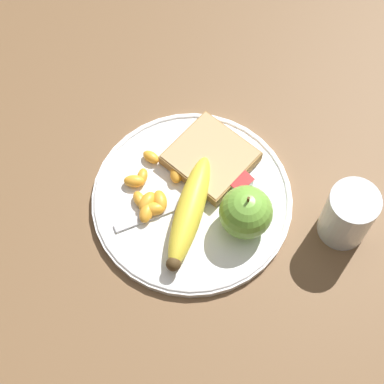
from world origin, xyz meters
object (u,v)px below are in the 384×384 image
(fork, at_px, (188,202))
(juice_glass, at_px, (348,216))
(plate, at_px, (192,199))
(jam_packet, at_px, (237,180))
(apple, at_px, (246,212))
(banana, at_px, (189,212))
(bread_slice, at_px, (211,158))

(fork, bearing_deg, juice_glass, -31.34)
(plate, height_order, jam_packet, jam_packet)
(plate, bearing_deg, apple, -161.51)
(plate, xyz_separation_m, apple, (-0.08, -0.03, 0.04))
(plate, bearing_deg, jam_packet, -113.89)
(juice_glass, relative_size, jam_packet, 2.43)
(apple, distance_m, fork, 0.09)
(banana, distance_m, bread_slice, 0.10)
(apple, relative_size, bread_slice, 0.70)
(banana, bearing_deg, jam_packet, -95.40)
(plate, xyz_separation_m, jam_packet, (-0.03, -0.06, 0.01))
(juice_glass, height_order, bread_slice, juice_glass)
(juice_glass, distance_m, apple, 0.14)
(juice_glass, distance_m, jam_packet, 0.16)
(banana, bearing_deg, apple, -139.67)
(juice_glass, bearing_deg, jam_packet, 22.78)
(bread_slice, xyz_separation_m, jam_packet, (-0.05, -0.00, -0.00))
(fork, xyz_separation_m, jam_packet, (-0.03, -0.07, 0.01))
(plate, height_order, banana, banana)
(plate, height_order, apple, apple)
(banana, relative_size, bread_slice, 1.42)
(plate, bearing_deg, banana, 129.20)
(juice_glass, height_order, apple, same)
(bread_slice, bearing_deg, banana, 117.54)
(juice_glass, bearing_deg, banana, 43.50)
(plate, distance_m, banana, 0.04)
(banana, distance_m, jam_packet, 0.09)
(banana, bearing_deg, juice_glass, -136.50)
(plate, distance_m, bread_slice, 0.07)
(bread_slice, bearing_deg, juice_glass, -162.30)
(apple, height_order, bread_slice, apple)
(apple, distance_m, banana, 0.08)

